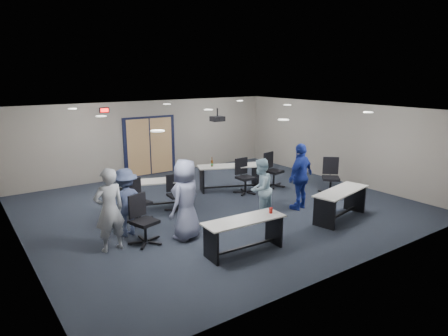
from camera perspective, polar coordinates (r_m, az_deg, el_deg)
floor at (r=11.31m, az=-0.74°, el=-5.46°), size 10.00×10.00×0.00m
back_wall at (r=14.82m, az=-10.65°, el=4.21°), size 10.00×0.04×2.70m
front_wall at (r=7.78m, az=18.34°, el=-4.53°), size 10.00×0.04×2.70m
left_wall at (r=9.19m, az=-27.48°, el=-2.66°), size 0.04×9.00×2.70m
right_wall at (r=14.32m, az=16.03°, el=3.60°), size 0.04×9.00×2.70m
ceiling at (r=10.74m, az=-0.79°, el=8.30°), size 10.00×9.00×0.04m
double_door at (r=14.84m, az=-10.54°, el=3.05°), size 2.00×0.07×2.20m
exit_sign at (r=14.06m, az=-16.73°, el=7.91°), size 0.32×0.07×0.18m
ceiling_projector at (r=11.35m, az=-0.95°, el=7.07°), size 0.35×0.32×0.37m
ceiling_can_lights at (r=10.95m, az=-1.53°, el=8.23°), size 6.24×5.74×0.02m
table_front_left at (r=8.38m, az=2.92°, el=-8.74°), size 1.82×0.69×0.84m
table_front_right at (r=10.62m, az=16.34°, el=-4.33°), size 1.96×1.01×0.76m
table_back_left at (r=11.18m, az=-10.09°, el=-3.04°), size 2.02×1.21×0.78m
table_back_right at (r=12.72m, az=0.67°, el=-0.72°), size 2.08×1.35×1.10m
chair_back_a at (r=10.18m, az=-12.01°, el=-4.68°), size 0.83×0.83×1.09m
chair_back_b at (r=10.80m, az=-6.75°, el=-3.70°), size 0.68×0.68×1.00m
chair_back_c at (r=12.35m, az=3.09°, el=-1.20°), size 0.69×0.69×1.09m
chair_back_d at (r=13.17m, az=7.15°, el=-0.29°), size 0.84×0.84×1.13m
chair_loose_left at (r=8.90m, az=-11.25°, el=-7.30°), size 0.86×0.86×1.09m
chair_loose_right at (r=12.63m, az=15.04°, el=-1.22°), size 1.01×1.01×1.14m
person_gray at (r=8.64m, az=-16.06°, el=-5.77°), size 0.68×0.48×1.79m
person_plaid at (r=8.94m, az=-5.50°, el=-4.50°), size 1.06×0.93×1.83m
person_lightblue at (r=10.19m, az=5.21°, el=-3.00°), size 0.92×0.82×1.58m
person_navy at (r=11.06m, az=10.88°, el=-1.19°), size 1.15×0.69×1.83m
person_back at (r=9.39m, az=-13.84°, el=-4.77°), size 1.05×0.65×1.58m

